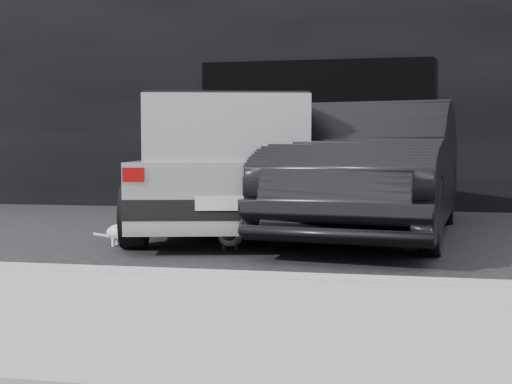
% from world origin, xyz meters
% --- Properties ---
extents(ground, '(80.00, 80.00, 0.00)m').
position_xyz_m(ground, '(0.00, 0.00, 0.00)').
color(ground, black).
rests_on(ground, ground).
extents(building_facade, '(34.00, 4.00, 5.00)m').
position_xyz_m(building_facade, '(1.00, 6.00, 2.50)').
color(building_facade, black).
rests_on(building_facade, ground).
extents(garage_opening, '(4.00, 0.10, 2.60)m').
position_xyz_m(garage_opening, '(1.00, 3.99, 1.30)').
color(garage_opening, black).
rests_on(garage_opening, ground).
extents(curb, '(18.00, 0.25, 0.12)m').
position_xyz_m(curb, '(1.00, -2.60, 0.06)').
color(curb, gray).
rests_on(curb, ground).
extents(sidewalk, '(18.00, 2.20, 0.11)m').
position_xyz_m(sidewalk, '(1.00, -3.80, 0.06)').
color(sidewalk, gray).
rests_on(sidewalk, ground).
extents(silver_hatchback, '(3.01, 4.86, 1.67)m').
position_xyz_m(silver_hatchback, '(0.19, 0.84, 0.91)').
color(silver_hatchback, '#B8BABD').
rests_on(silver_hatchback, ground).
extents(second_car, '(2.45, 5.19, 1.64)m').
position_xyz_m(second_car, '(2.08, 0.77, 0.82)').
color(second_car, black).
rests_on(second_car, ground).
extents(cat_siamese, '(0.34, 0.78, 0.27)m').
position_xyz_m(cat_siamese, '(0.57, -0.62, 0.12)').
color(cat_siamese, beige).
rests_on(cat_siamese, ground).
extents(cat_white, '(0.69, 0.25, 0.32)m').
position_xyz_m(cat_white, '(-0.54, -0.69, 0.16)').
color(cat_white, silver).
rests_on(cat_white, ground).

